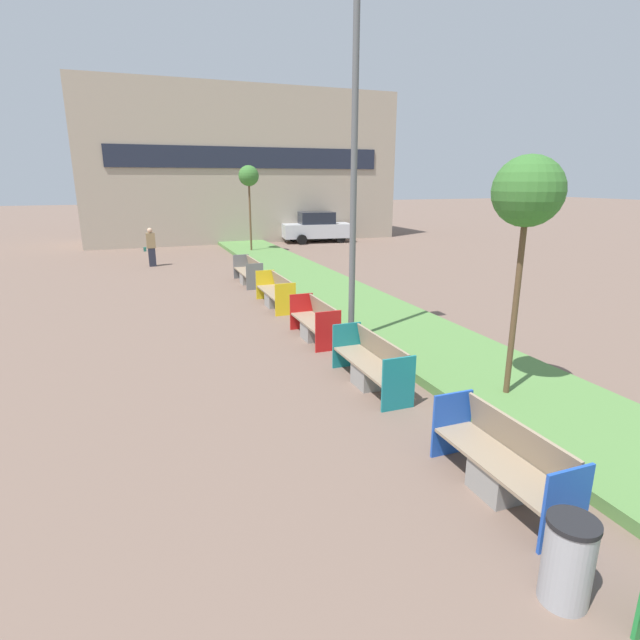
# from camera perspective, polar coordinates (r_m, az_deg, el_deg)

# --- Properties ---
(planter_grass_strip) EXTENTS (2.80, 120.00, 0.18)m
(planter_grass_strip) POSITION_cam_1_polar(r_m,az_deg,el_deg) (12.10, 11.77, -2.35)
(planter_grass_strip) COLOR #568442
(planter_grass_strip) RESTS_ON ground
(building_backdrop) EXTENTS (19.22, 5.62, 9.13)m
(building_backdrop) POSITION_cam_1_polar(r_m,az_deg,el_deg) (33.85, -8.99, 16.91)
(building_backdrop) COLOR tan
(building_backdrop) RESTS_ON ground
(bench_blue_frame) EXTENTS (0.65, 2.06, 0.94)m
(bench_blue_frame) POSITION_cam_1_polar(r_m,az_deg,el_deg) (6.80, 20.06, -15.47)
(bench_blue_frame) COLOR gray
(bench_blue_frame) RESTS_ON ground
(bench_teal_frame) EXTENTS (0.65, 2.22, 0.94)m
(bench_teal_frame) POSITION_cam_1_polar(r_m,az_deg,el_deg) (9.50, 5.91, -5.38)
(bench_teal_frame) COLOR gray
(bench_teal_frame) RESTS_ON ground
(bench_red_frame) EXTENTS (0.65, 1.94, 0.94)m
(bench_red_frame) POSITION_cam_1_polar(r_m,az_deg,el_deg) (12.18, -0.55, -0.55)
(bench_red_frame) COLOR gray
(bench_red_frame) RESTS_ON ground
(bench_yellow_frame) EXTENTS (0.65, 2.31, 0.94)m
(bench_yellow_frame) POSITION_cam_1_polar(r_m,az_deg,el_deg) (15.42, -5.04, 2.93)
(bench_yellow_frame) COLOR gray
(bench_yellow_frame) RESTS_ON ground
(bench_grey_frame) EXTENTS (0.65, 2.33, 0.94)m
(bench_grey_frame) POSITION_cam_1_polar(r_m,az_deg,el_deg) (18.98, -8.14, 5.26)
(bench_grey_frame) COLOR gray
(bench_grey_frame) RESTS_ON ground
(litter_bin) EXTENTS (0.46, 0.46, 0.86)m
(litter_bin) POSITION_cam_1_polar(r_m,az_deg,el_deg) (5.53, 26.47, -23.41)
(litter_bin) COLOR #9EA0A5
(litter_bin) RESTS_ON ground
(street_lamp_post) EXTENTS (0.24, 0.44, 7.96)m
(street_lamp_post) POSITION_cam_1_polar(r_m,az_deg,el_deg) (11.22, 3.94, 18.70)
(street_lamp_post) COLOR #56595B
(street_lamp_post) RESTS_ON ground
(sapling_tree_near) EXTENTS (1.13, 1.13, 4.17)m
(sapling_tree_near) POSITION_cam_1_polar(r_m,az_deg,el_deg) (8.74, 22.65, 13.15)
(sapling_tree_near) COLOR brown
(sapling_tree_near) RESTS_ON ground
(sapling_tree_far) EXTENTS (1.03, 1.03, 4.49)m
(sapling_tree_far) POSITION_cam_1_polar(r_m,az_deg,el_deg) (26.66, -8.15, 15.86)
(sapling_tree_far) COLOR brown
(sapling_tree_far) RESTS_ON ground
(pedestrian_walking) EXTENTS (0.53, 0.24, 1.72)m
(pedestrian_walking) POSITION_cam_1_polar(r_m,az_deg,el_deg) (23.79, -18.74, 7.92)
(pedestrian_walking) COLOR #232633
(pedestrian_walking) RESTS_ON ground
(parked_car_distant) EXTENTS (4.39, 2.28, 1.86)m
(parked_car_distant) POSITION_cam_1_polar(r_m,az_deg,el_deg) (31.55, -0.41, 10.54)
(parked_car_distant) COLOR #B7BABF
(parked_car_distant) RESTS_ON ground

